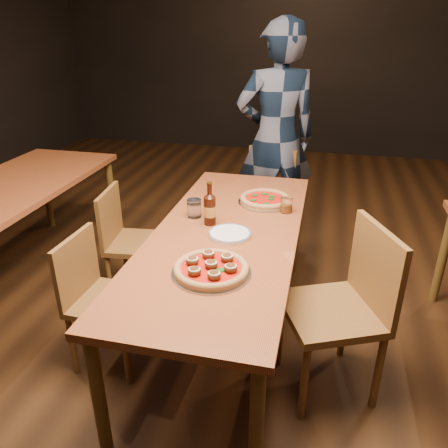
% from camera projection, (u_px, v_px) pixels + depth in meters
% --- Properties ---
extents(ground, '(9.00, 9.00, 0.00)m').
position_uv_depth(ground, '(226.00, 337.00, 2.77)').
color(ground, black).
extents(room_shell, '(9.00, 9.00, 9.00)m').
position_uv_depth(room_shell, '(227.00, 14.00, 1.99)').
color(room_shell, black).
rests_on(room_shell, ground).
extents(table_main, '(0.80, 2.00, 0.75)m').
position_uv_depth(table_main, '(226.00, 243.00, 2.49)').
color(table_main, brown).
rests_on(table_main, ground).
extents(table_left, '(0.80, 2.00, 0.75)m').
position_uv_depth(table_left, '(3.00, 199.00, 3.10)').
color(table_left, brown).
rests_on(table_left, ground).
extents(chair_main_nw, '(0.40, 0.40, 0.82)m').
position_uv_depth(chair_main_nw, '(109.00, 300.00, 2.44)').
color(chair_main_nw, brown).
rests_on(chair_main_nw, ground).
extents(chair_main_sw, '(0.43, 0.43, 0.83)m').
position_uv_depth(chair_main_sw, '(137.00, 242.00, 3.06)').
color(chair_main_sw, brown).
rests_on(chair_main_sw, ground).
extents(chair_main_e, '(0.60, 0.60, 0.98)m').
position_uv_depth(chair_main_e, '(331.00, 311.00, 2.22)').
color(chair_main_e, brown).
rests_on(chair_main_e, ground).
extents(chair_end, '(0.50, 0.50, 0.90)m').
position_uv_depth(chair_end, '(263.00, 202.00, 3.66)').
color(chair_end, brown).
rests_on(chair_end, ground).
extents(pizza_meatball, '(0.38, 0.38, 0.07)m').
position_uv_depth(pizza_meatball, '(211.00, 268.00, 2.04)').
color(pizza_meatball, '#B7B7BF').
rests_on(pizza_meatball, table_main).
extents(pizza_margherita, '(0.35, 0.35, 0.05)m').
position_uv_depth(pizza_margherita, '(265.00, 200.00, 2.84)').
color(pizza_margherita, '#B7B7BF').
rests_on(pizza_margherita, table_main).
extents(plate_stack, '(0.23, 0.23, 0.02)m').
position_uv_depth(plate_stack, '(230.00, 234.00, 2.40)').
color(plate_stack, white).
rests_on(plate_stack, table_main).
extents(beer_bottle, '(0.07, 0.07, 0.25)m').
position_uv_depth(beer_bottle, '(210.00, 210.00, 2.51)').
color(beer_bottle, black).
rests_on(beer_bottle, table_main).
extents(water_glass, '(0.09, 0.09, 0.11)m').
position_uv_depth(water_glass, '(194.00, 208.00, 2.62)').
color(water_glass, white).
rests_on(water_glass, table_main).
extents(amber_glass, '(0.07, 0.07, 0.09)m').
position_uv_depth(amber_glass, '(286.00, 205.00, 2.69)').
color(amber_glass, '#A95113').
rests_on(amber_glass, table_main).
extents(diner, '(0.80, 0.67, 1.87)m').
position_uv_depth(diner, '(276.00, 139.00, 3.63)').
color(diner, black).
rests_on(diner, ground).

